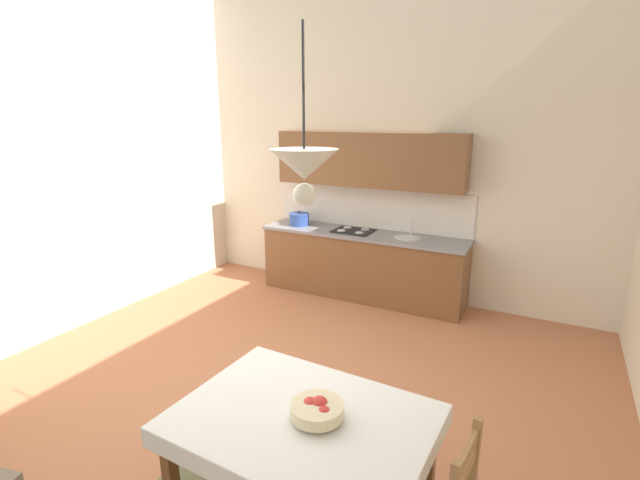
{
  "coord_description": "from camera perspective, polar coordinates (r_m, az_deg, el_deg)",
  "views": [
    {
      "loc": [
        1.99,
        -2.8,
        2.39
      ],
      "look_at": [
        -0.1,
        1.18,
        1.17
      ],
      "focal_mm": 25.54,
      "sensor_mm": 36.0,
      "label": 1
    }
  ],
  "objects": [
    {
      "name": "fruit_bowl",
      "position": [
        2.71,
        -0.35,
        -20.49
      ],
      "size": [
        0.3,
        0.3,
        0.12
      ],
      "color": "beige",
      "rests_on": "dining_table"
    },
    {
      "name": "pendant_lamp",
      "position": [
        2.12,
        -2.0,
        9.18
      ],
      "size": [
        0.32,
        0.32,
        0.8
      ],
      "color": "black"
    },
    {
      "name": "wall_left",
      "position": [
        5.61,
        -32.89,
        9.81
      ],
      "size": [
        0.12,
        6.55,
        4.19
      ],
      "primitive_type": "cube",
      "color": "silver",
      "rests_on": "ground_plane"
    },
    {
      "name": "kitchen_cabinetry",
      "position": [
        6.13,
        5.45,
        0.63
      ],
      "size": [
        2.78,
        0.63,
        2.2
      ],
      "color": "brown",
      "rests_on": "ground_plane"
    },
    {
      "name": "wall_back",
      "position": [
        6.17,
        9.06,
        12.28
      ],
      "size": [
        6.22,
        0.12,
        4.19
      ],
      "primitive_type": "cube",
      "color": "silver",
      "rests_on": "ground_plane"
    },
    {
      "name": "dining_table",
      "position": [
        2.84,
        -2.19,
        -23.03
      ],
      "size": [
        1.47,
        1.1,
        0.75
      ],
      "color": "brown",
      "rests_on": "ground_plane"
    },
    {
      "name": "ground_plane",
      "position": [
        4.21,
        -6.7,
        -20.35
      ],
      "size": [
        6.22,
        6.55,
        0.1
      ],
      "primitive_type": "cube",
      "color": "#B7704C"
    }
  ]
}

